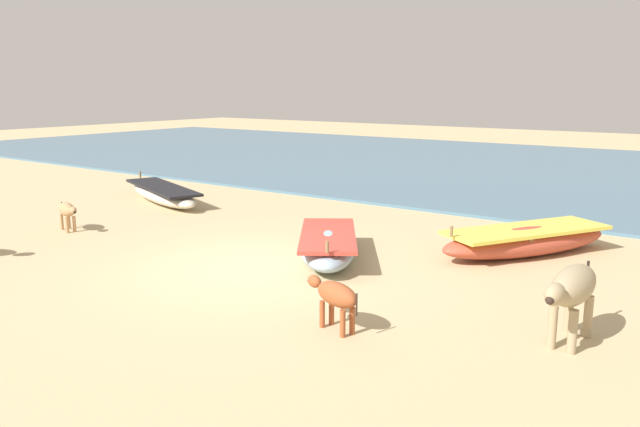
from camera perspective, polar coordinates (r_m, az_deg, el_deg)
name	(u,v)px	position (r m, az deg, el deg)	size (l,w,h in m)	color
ground	(256,268)	(11.47, -5.96, -5.04)	(80.00, 80.00, 0.00)	tan
sea_water	(532,169)	(26.03, 18.95, 3.87)	(60.00, 20.00, 0.08)	slate
fishing_boat_0	(162,193)	(18.36, -14.31, 1.81)	(4.37, 2.44, 0.67)	beige
fishing_boat_1	(526,240)	(12.92, 18.44, -2.33)	(2.95, 3.94, 0.74)	#B74733
fishing_boat_2	(328,245)	(11.93, 0.74, -2.92)	(2.63, 3.16, 0.72)	#8CA5B7
cow_adult_dun	(572,289)	(8.57, 22.20, -6.47)	(0.52, 1.60, 1.04)	tan
calf_near_tan	(67,211)	(15.34, -22.24, 0.23)	(1.00, 0.49, 0.66)	tan
calf_far_rust	(335,295)	(8.48, 1.42, -7.56)	(1.04, 0.51, 0.69)	#9E4C28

